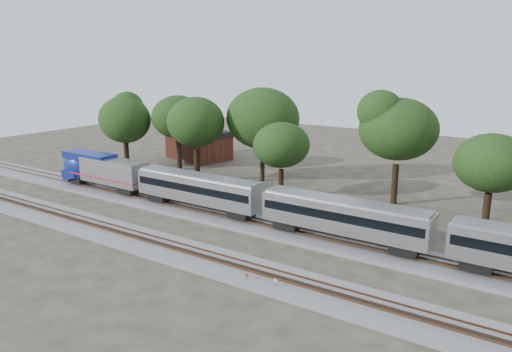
% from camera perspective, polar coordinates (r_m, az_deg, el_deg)
% --- Properties ---
extents(ground, '(160.00, 160.00, 0.00)m').
position_cam_1_polar(ground, '(47.94, -3.60, -7.88)').
color(ground, '#383328').
rests_on(ground, ground).
extents(track_far, '(160.00, 5.00, 0.73)m').
position_cam_1_polar(track_far, '(52.44, 0.43, -5.70)').
color(track_far, slate).
rests_on(track_far, ground).
extents(track_near, '(160.00, 5.00, 0.73)m').
position_cam_1_polar(track_near, '(45.01, -6.75, -9.14)').
color(track_near, slate).
rests_on(track_near, ground).
extents(switch_stand_red, '(0.29, 0.05, 0.92)m').
position_cam_1_polar(switch_stand_red, '(39.93, -1.07, -11.51)').
color(switch_stand_red, '#512D19').
rests_on(switch_stand_red, ground).
extents(switch_stand_white, '(0.32, 0.11, 1.01)m').
position_cam_1_polar(switch_stand_white, '(38.91, 2.24, -12.14)').
color(switch_stand_white, '#512D19').
rests_on(switch_stand_white, ground).
extents(switch_lever, '(0.53, 0.36, 0.30)m').
position_cam_1_polar(switch_lever, '(40.53, -1.51, -11.80)').
color(switch_lever, '#512D19').
rests_on(switch_lever, ground).
extents(brick_building, '(11.57, 9.25, 4.94)m').
position_cam_1_polar(brick_building, '(87.24, -6.55, 3.58)').
color(brick_building, brown).
rests_on(brick_building, ground).
extents(tree_0, '(7.90, 7.90, 11.14)m').
position_cam_1_polar(tree_0, '(81.15, -14.80, 6.23)').
color(tree_0, black).
rests_on(tree_0, ground).
extents(tree_1, '(8.47, 8.47, 11.95)m').
position_cam_1_polar(tree_1, '(78.33, -8.92, 6.68)').
color(tree_1, black).
rests_on(tree_1, ground).
extents(tree_2, '(8.69, 8.69, 12.25)m').
position_cam_1_polar(tree_2, '(70.04, -6.90, 6.12)').
color(tree_2, black).
rests_on(tree_2, ground).
extents(tree_3, '(9.13, 9.13, 12.87)m').
position_cam_1_polar(tree_3, '(70.09, 0.76, 6.58)').
color(tree_3, black).
rests_on(tree_3, ground).
extents(tree_4, '(6.83, 6.83, 9.62)m').
position_cam_1_polar(tree_4, '(62.20, 2.92, 3.54)').
color(tree_4, black).
rests_on(tree_4, ground).
extents(tree_5, '(9.32, 9.32, 13.14)m').
position_cam_1_polar(tree_5, '(60.83, 15.96, 5.16)').
color(tree_5, black).
rests_on(tree_5, ground).
extents(tree_6, '(7.06, 7.06, 9.95)m').
position_cam_1_polar(tree_6, '(55.94, 25.34, 1.34)').
color(tree_6, black).
rests_on(tree_6, ground).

